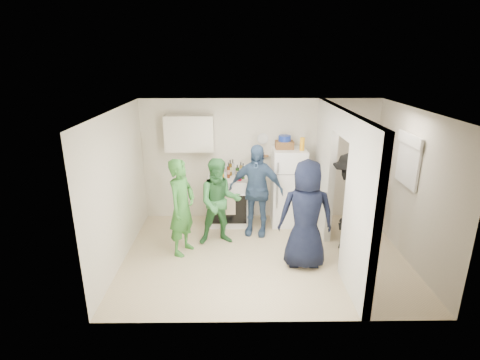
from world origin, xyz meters
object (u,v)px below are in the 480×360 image
Objects in this scene: fridge at (288,187)px; person_navy at (306,215)px; wicker_basket at (284,145)px; person_green_left at (182,207)px; yellow_cup_stack_top at (302,144)px; person_nook at (349,201)px; blue_bowl at (285,138)px; stove at (229,200)px; person_green_center at (220,202)px; person_denim at (256,190)px.

person_navy reaches higher than fridge.
person_green_left is (-1.87, -1.23, -0.79)m from wicker_basket.
yellow_cup_stack_top is at bearing -24.44° from fridge.
person_navy is 1.09m from person_nook.
person_green_left is at bearing -146.60° from blue_bowl.
wicker_basket is at bearing 1.04° from stove.
wicker_basket is (-0.10, 0.05, 0.86)m from fridge.
person_green_center is 0.90× the size of person_navy.
person_denim is (-0.57, -0.51, -0.89)m from blue_bowl.
wicker_basket is 2.38m from person_green_left.
wicker_basket is at bearing -81.46° from person_navy.
blue_bowl is at bearing -33.30° from person_green_left.
fridge is 0.90× the size of person_nook.
person_navy is 1.03× the size of person_nook.
fridge is at bearing -26.57° from blue_bowl.
yellow_cup_stack_top is 0.15× the size of person_green_left.
yellow_cup_stack_top is at bearing -25.11° from blue_bowl.
blue_bowl is 0.96× the size of yellow_cup_stack_top.
person_green_left is at bearing -122.43° from stove.
person_denim is at bearing -85.51° from person_nook.
wicker_basket is 1.46× the size of blue_bowl.
person_navy is (0.16, -1.69, -0.87)m from blue_bowl.
person_green_left is 2.08m from person_navy.
person_green_left is at bearing -146.60° from wicker_basket.
person_nook is (2.13, -1.02, 0.37)m from stove.
person_green_center is (-1.24, -0.89, -0.97)m from blue_bowl.
person_navy reaches higher than person_green_left.
person_green_left is 0.96× the size of person_denim.
person_nook is at bearing -140.24° from person_navy.
blue_bowl is at bearing -112.33° from person_nook.
fridge is at bearing -26.57° from wicker_basket.
person_denim is 1.69m from person_nook.
person_denim reaches higher than person_green_center.
person_nook is at bearing -4.71° from person_denim.
person_green_left is at bearing -149.02° from fridge.
person_navy is (0.06, -1.64, 0.11)m from fridge.
person_denim reaches higher than wicker_basket.
person_green_center is at bearing -144.24° from wicker_basket.
person_green_center is (0.63, 0.34, -0.04)m from person_green_left.
blue_bowl is 0.14× the size of person_denim.
wicker_basket is at bearing -33.30° from person_green_left.
person_denim is (0.53, -0.49, 0.39)m from stove.
person_navy is at bearing -52.88° from stove.
person_denim is (-0.89, -0.36, -0.81)m from yellow_cup_stack_top.
blue_bowl is at bearing 28.09° from person_green_center.
person_navy reaches higher than person_green_center.
person_nook is at bearing -11.28° from person_green_center.
yellow_cup_stack_top is 1.25m from person_denim.
person_green_left reaches higher than stove.
blue_bowl is 1.91m from person_navy.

